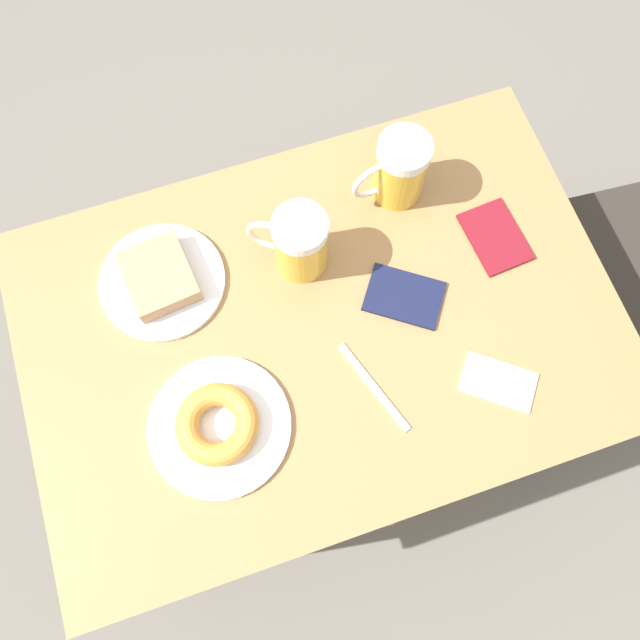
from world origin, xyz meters
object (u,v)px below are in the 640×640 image
(passport_far_edge, at_px, (495,237))
(passport_near_edge, at_px, (403,295))
(plate_with_cake, at_px, (161,279))
(beer_mug_center, at_px, (299,243))
(fork, at_px, (374,387))
(napkin_folded, at_px, (498,382))
(plate_with_donut, at_px, (218,425))
(beer_mug_left, at_px, (399,170))

(passport_far_edge, bearing_deg, passport_near_edge, -75.21)
(passport_far_edge, bearing_deg, plate_with_cake, -100.16)
(beer_mug_center, relative_size, fork, 0.80)
(passport_near_edge, bearing_deg, plate_with_cake, -111.86)
(beer_mug_center, xyz_separation_m, passport_near_edge, (0.12, 0.14, -0.06))
(napkin_folded, bearing_deg, plate_with_cake, -125.87)
(plate_with_cake, bearing_deg, plate_with_donut, 5.49)
(plate_with_donut, relative_size, passport_far_edge, 1.71)
(plate_with_donut, bearing_deg, fork, 86.08)
(napkin_folded, relative_size, passport_far_edge, 1.01)
(beer_mug_left, relative_size, passport_near_edge, 0.89)
(plate_with_cake, xyz_separation_m, napkin_folded, (0.34, 0.47, -0.01))
(plate_with_cake, height_order, passport_far_edge, plate_with_cake)
(fork, bearing_deg, passport_near_edge, 142.39)
(plate_with_cake, height_order, beer_mug_left, beer_mug_left)
(napkin_folded, distance_m, fork, 0.20)
(plate_with_donut, distance_m, beer_mug_left, 0.51)
(plate_with_cake, distance_m, napkin_folded, 0.58)
(napkin_folded, distance_m, passport_near_edge, 0.21)
(napkin_folded, xyz_separation_m, passport_far_edge, (-0.24, 0.10, 0.00))
(plate_with_cake, bearing_deg, fork, 44.36)
(plate_with_donut, xyz_separation_m, passport_far_edge, (-0.16, 0.54, -0.01))
(beer_mug_center, relative_size, napkin_folded, 1.02)
(fork, bearing_deg, plate_with_cake, -135.64)
(passport_near_edge, relative_size, passport_far_edge, 1.16)
(beer_mug_center, distance_m, passport_far_edge, 0.35)
(plate_with_cake, relative_size, passport_far_edge, 1.61)
(beer_mug_left, bearing_deg, passport_near_edge, -16.34)
(beer_mug_center, bearing_deg, passport_far_edge, 78.50)
(plate_with_donut, distance_m, fork, 0.25)
(plate_with_cake, bearing_deg, passport_far_edge, 79.84)
(plate_with_donut, height_order, napkin_folded, plate_with_donut)
(beer_mug_center, height_order, fork, beer_mug_center)
(plate_with_cake, bearing_deg, passport_near_edge, 68.14)
(plate_with_cake, relative_size, beer_mug_center, 1.57)
(passport_near_edge, bearing_deg, beer_mug_left, 163.66)
(fork, xyz_separation_m, passport_far_edge, (-0.18, 0.29, 0.00))
(passport_far_edge, bearing_deg, fork, -58.02)
(beer_mug_left, distance_m, napkin_folded, 0.39)
(passport_near_edge, bearing_deg, beer_mug_center, -129.21)
(plate_with_cake, distance_m, beer_mug_left, 0.44)
(fork, xyz_separation_m, passport_near_edge, (-0.13, 0.10, 0.00))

